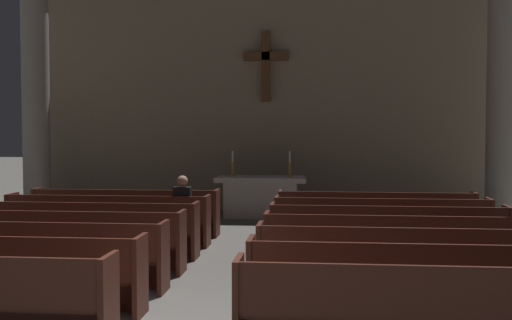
{
  "coord_description": "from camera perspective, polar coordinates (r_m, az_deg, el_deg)",
  "views": [
    {
      "loc": [
        1.42,
        -6.09,
        2.2
      ],
      "look_at": [
        0.0,
        8.19,
        1.48
      ],
      "focal_mm": 45.0,
      "sensor_mm": 36.0,
      "label": 1
    }
  ],
  "objects": [
    {
      "name": "pew_right_row_5",
      "position": [
        10.69,
        11.63,
        -6.43
      ],
      "size": [
        3.83,
        0.5,
        0.95
      ],
      "color": "#4C2319",
      "rests_on": "ground"
    },
    {
      "name": "lone_worshipper",
      "position": [
        12.01,
        -6.46,
        -4.34
      ],
      "size": [
        0.32,
        0.43,
        1.32
      ],
      "color": "#26262B",
      "rests_on": "ground"
    },
    {
      "name": "pew_right_row_4",
      "position": [
        9.6,
        12.33,
        -7.5
      ],
      "size": [
        3.83,
        0.5,
        0.95
      ],
      "color": "#4C2319",
      "rests_on": "ground"
    },
    {
      "name": "pew_right_row_2",
      "position": [
        7.45,
        14.33,
        -10.55
      ],
      "size": [
        3.83,
        0.5,
        0.95
      ],
      "color": "#4C2319",
      "rests_on": "ground"
    },
    {
      "name": "column_right_third",
      "position": [
        15.88,
        20.98,
        5.23
      ],
      "size": [
        1.0,
        1.0,
        5.97
      ],
      "color": "#9E998E",
      "rests_on": "ground"
    },
    {
      "name": "pew_right_row_7",
      "position": [
        12.88,
        10.61,
        -4.84
      ],
      "size": [
        3.83,
        0.5,
        0.95
      ],
      "color": "#4C2319",
      "rests_on": "ground"
    },
    {
      "name": "pew_right_row_1",
      "position": [
        6.39,
        15.87,
        -12.84
      ],
      "size": [
        3.83,
        0.5,
        0.95
      ],
      "color": "#4C2319",
      "rests_on": "ground"
    },
    {
      "name": "candlestick_left",
      "position": [
        15.71,
        -2.09,
        -0.74
      ],
      "size": [
        0.16,
        0.16,
        0.62
      ],
      "color": "#B79338",
      "rests_on": "altar"
    },
    {
      "name": "apse_with_cross",
      "position": [
        17.25,
        0.95,
        7.08
      ],
      "size": [
        12.24,
        0.47,
        6.92
      ],
      "color": "gray",
      "rests_on": "ground"
    },
    {
      "name": "pew_left_row_6",
      "position": [
        12.38,
        -13.04,
        -5.18
      ],
      "size": [
        3.83,
        0.5,
        0.95
      ],
      "color": "#4C2319",
      "rests_on": "ground"
    },
    {
      "name": "pew_right_row_3",
      "position": [
        8.52,
        13.2,
        -8.83
      ],
      "size": [
        3.83,
        0.5,
        0.95
      ],
      "color": "#4C2319",
      "rests_on": "ground"
    },
    {
      "name": "pew_left_row_5",
      "position": [
        11.34,
        -14.85,
        -5.93
      ],
      "size": [
        3.83,
        0.5,
        0.95
      ],
      "color": "#4C2319",
      "rests_on": "ground"
    },
    {
      "name": "altar",
      "position": [
        15.68,
        0.45,
        -3.21
      ],
      "size": [
        2.2,
        0.9,
        1.01
      ],
      "color": "#BCB7AD",
      "rests_on": "ground"
    },
    {
      "name": "candlestick_right",
      "position": [
        15.58,
        3.02,
        -0.77
      ],
      "size": [
        0.16,
        0.16,
        0.62
      ],
      "color": "#B79338",
      "rests_on": "altar"
    },
    {
      "name": "column_left_third",
      "position": [
        16.85,
        -18.99,
        5.12
      ],
      "size": [
        1.0,
        1.0,
        5.97
      ],
      "color": "#9E998E",
      "rests_on": "ground"
    },
    {
      "name": "pew_left_row_4",
      "position": [
        10.32,
        -17.02,
        -6.83
      ],
      "size": [
        3.83,
        0.5,
        0.95
      ],
      "color": "#4C2319",
      "rests_on": "ground"
    },
    {
      "name": "pew_right_row_6",
      "position": [
        11.78,
        11.07,
        -5.56
      ],
      "size": [
        3.83,
        0.5,
        0.95
      ],
      "color": "#4C2319",
      "rests_on": "ground"
    },
    {
      "name": "pew_left_row_7",
      "position": [
        13.43,
        -11.51,
        -4.54
      ],
      "size": [
        3.83,
        0.5,
        0.95
      ],
      "color": "#4C2319",
      "rests_on": "ground"
    },
    {
      "name": "pew_left_row_3",
      "position": [
        9.33,
        -19.68,
        -7.91
      ],
      "size": [
        3.83,
        0.5,
        0.95
      ],
      "color": "#4C2319",
      "rests_on": "ground"
    }
  ]
}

